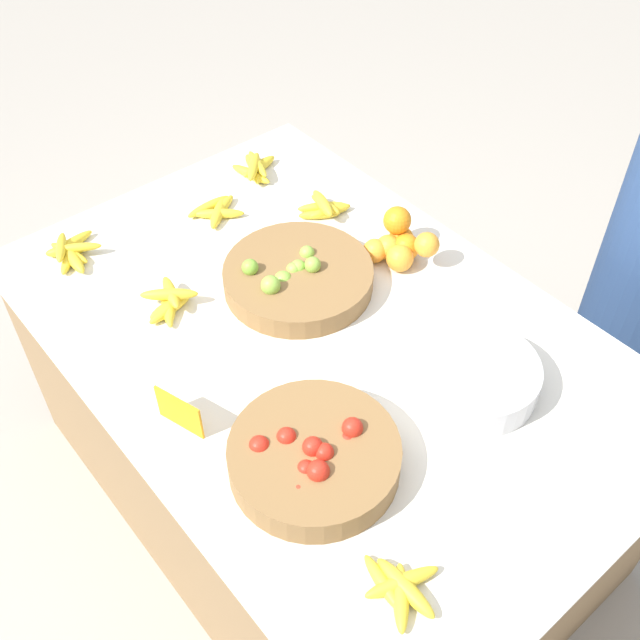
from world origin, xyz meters
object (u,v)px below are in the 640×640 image
Objects in this scene: tomato_basket at (314,457)px; metal_bowl at (475,376)px; lime_bowl at (297,277)px; price_sign at (179,412)px.

metal_bowl is at bearing 80.72° from tomato_basket.
lime_bowl is 1.35× the size of metal_bowl.
metal_bowl is 2.42× the size of price_sign.
lime_bowl is 0.59m from tomato_basket.
tomato_basket reaches higher than metal_bowl.
lime_bowl and price_sign have the same top height.
lime_bowl is 0.56m from metal_bowl.
lime_bowl reaches higher than tomato_basket.
price_sign is (-0.35, -0.60, 0.01)m from metal_bowl.
price_sign is at bearing -68.37° from lime_bowl.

